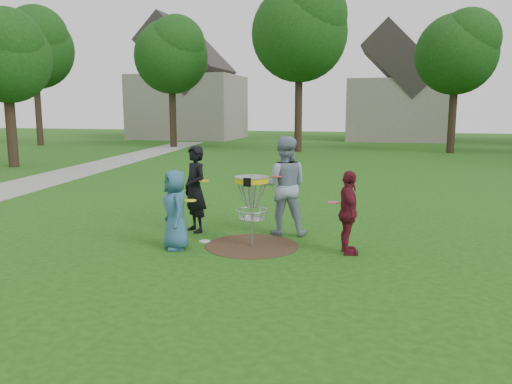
% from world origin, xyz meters
% --- Properties ---
extents(ground, '(100.00, 100.00, 0.00)m').
position_xyz_m(ground, '(0.00, 0.00, 0.00)').
color(ground, '#19470F').
rests_on(ground, ground).
extents(dirt_patch, '(1.80, 1.80, 0.01)m').
position_xyz_m(dirt_patch, '(0.00, 0.00, 0.00)').
color(dirt_patch, '#47331E').
rests_on(dirt_patch, ground).
extents(concrete_path, '(7.75, 39.92, 0.02)m').
position_xyz_m(concrete_path, '(-10.00, 8.00, 0.01)').
color(concrete_path, '#9E9E99').
rests_on(concrete_path, ground).
extents(player_blue, '(0.82, 0.87, 1.49)m').
position_xyz_m(player_blue, '(-1.32, -0.56, 0.75)').
color(player_blue, '#2C5A7B').
rests_on(player_blue, ground).
extents(player_black, '(0.79, 0.77, 1.84)m').
position_xyz_m(player_black, '(-1.47, 0.79, 0.92)').
color(player_black, black).
rests_on(player_black, ground).
extents(player_grey, '(1.10, 0.92, 2.05)m').
position_xyz_m(player_grey, '(0.40, 1.06, 1.03)').
color(player_grey, '#7F8EA4').
rests_on(player_grey, ground).
extents(player_maroon, '(0.59, 0.96, 1.52)m').
position_xyz_m(player_maroon, '(1.81, -0.06, 0.76)').
color(player_maroon, maroon).
rests_on(player_maroon, ground).
extents(disc_on_grass, '(0.22, 0.22, 0.02)m').
position_xyz_m(disc_on_grass, '(-0.98, 0.04, 0.01)').
color(disc_on_grass, silver).
rests_on(disc_on_grass, ground).
extents(disc_golf_basket, '(0.66, 0.67, 1.38)m').
position_xyz_m(disc_golf_basket, '(0.00, -0.00, 1.02)').
color(disc_golf_basket, '#9EA0A5').
rests_on(disc_golf_basket, ground).
extents(held_discs, '(2.97, 1.48, 0.36)m').
position_xyz_m(held_discs, '(-0.11, 0.24, 1.06)').
color(held_discs, yellow).
rests_on(held_discs, ground).
extents(tree_row, '(51.20, 17.42, 9.90)m').
position_xyz_m(tree_row, '(0.44, 20.67, 6.21)').
color(tree_row, '#38281C').
rests_on(tree_row, ground).
extents(house_row, '(44.50, 10.65, 11.62)m').
position_xyz_m(house_row, '(4.78, 33.07, 4.14)').
color(house_row, gray).
rests_on(house_row, ground).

